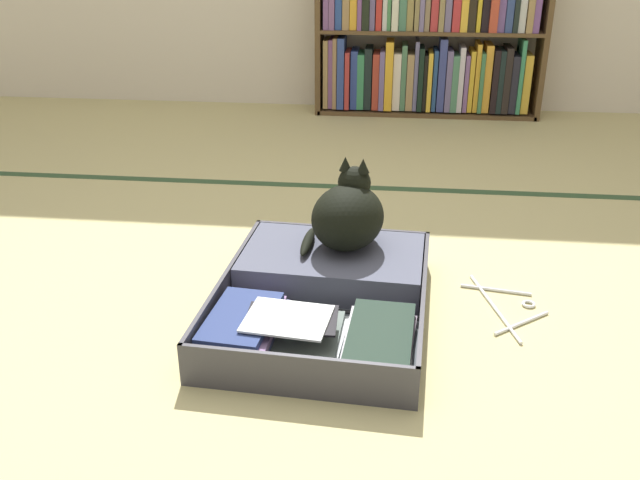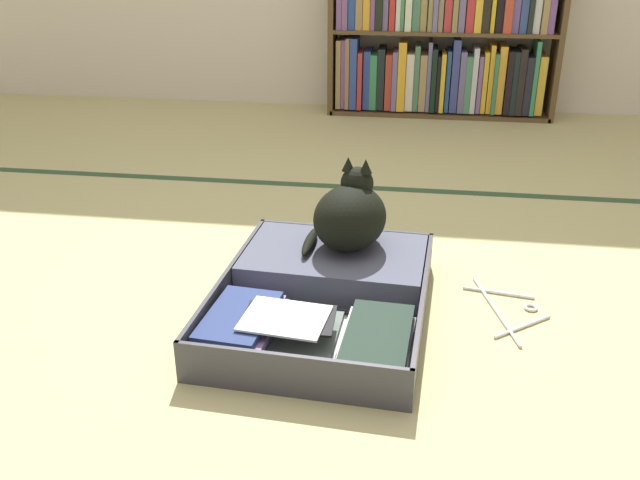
{
  "view_description": "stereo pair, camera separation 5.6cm",
  "coord_description": "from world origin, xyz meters",
  "views": [
    {
      "loc": [
        0.24,
        -1.78,
        1.04
      ],
      "look_at": [
        0.05,
        -0.07,
        0.24
      ],
      "focal_mm": 38.58,
      "sensor_mm": 36.0,
      "label": 1
    },
    {
      "loc": [
        0.3,
        -1.78,
        1.04
      ],
      "look_at": [
        0.05,
        -0.07,
        0.24
      ],
      "focal_mm": 38.58,
      "sensor_mm": 36.0,
      "label": 2
    }
  ],
  "objects": [
    {
      "name": "clothes_hanger",
      "position": [
        0.59,
        0.02,
        0.0
      ],
      "size": [
        0.24,
        0.38,
        0.01
      ],
      "color": "silver",
      "rests_on": "ground_plane"
    },
    {
      "name": "black_cat",
      "position": [
        0.12,
        0.15,
        0.22
      ],
      "size": [
        0.28,
        0.31,
        0.27
      ],
      "color": "black",
      "rests_on": "open_suitcase"
    },
    {
      "name": "tatami_border",
      "position": [
        0.0,
        0.98,
        0.0
      ],
      "size": [
        4.8,
        0.05,
        0.0
      ],
      "color": "#314D2E",
      "rests_on": "ground_plane"
    },
    {
      "name": "open_suitcase",
      "position": [
        0.06,
        -0.04,
        0.05
      ],
      "size": [
        0.62,
        0.8,
        0.12
      ],
      "color": "#3B3A42",
      "rests_on": "ground_plane"
    },
    {
      "name": "bookshelf",
      "position": [
        0.41,
        2.26,
        0.44
      ],
      "size": [
        1.28,
        0.23,
        0.94
      ],
      "color": "brown",
      "rests_on": "ground_plane"
    },
    {
      "name": "ground_plane",
      "position": [
        0.0,
        0.0,
        0.0
      ],
      "size": [
        10.0,
        10.0,
        0.0
      ],
      "primitive_type": "plane",
      "color": "tan"
    }
  ]
}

